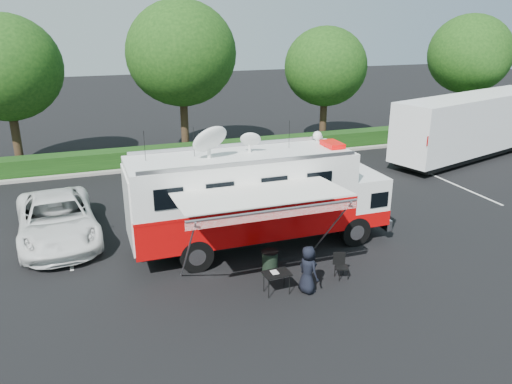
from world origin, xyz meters
TOP-DOWN VIEW (x-y plane):
  - ground_plane at (0.00, 0.00)m, footprint 120.00×120.00m
  - back_border at (1.14, 12.90)m, footprint 60.00×6.14m
  - stall_lines at (-0.50, 3.00)m, footprint 24.12×5.50m
  - command_truck at (-0.08, -0.00)m, footprint 9.25×2.54m
  - awning at (-0.91, -2.64)m, footprint 5.05×2.61m
  - white_suv at (-6.92, 3.00)m, footprint 3.19×6.08m
  - person at (0.22, -3.52)m, footprint 0.67×0.84m
  - folding_table at (-0.68, -3.27)m, footprint 0.82×0.59m
  - folding_chair at (1.60, -3.03)m, footprint 0.51×0.53m
  - trash_bin at (-0.45, -2.10)m, footprint 0.54×0.54m
  - semi_trailer at (15.68, 7.19)m, footprint 12.12×5.84m

SIDE VIEW (x-z plane):
  - ground_plane at x=0.00m, z-range 0.00..0.00m
  - white_suv at x=-6.92m, z-range -0.82..0.82m
  - person at x=0.22m, z-range -0.75..0.75m
  - stall_lines at x=-0.50m, z-range 0.00..0.01m
  - trash_bin at x=-0.45m, z-range 0.00..0.82m
  - folding_chair at x=1.60m, z-range 0.07..0.89m
  - folding_table at x=-0.68m, z-range 0.29..0.98m
  - command_truck at x=-0.08m, z-range -0.32..4.12m
  - semi_trailer at x=15.68m, z-range 0.10..3.77m
  - awning at x=-0.91m, z-range 1.33..4.38m
  - back_border at x=1.14m, z-range 0.57..9.44m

